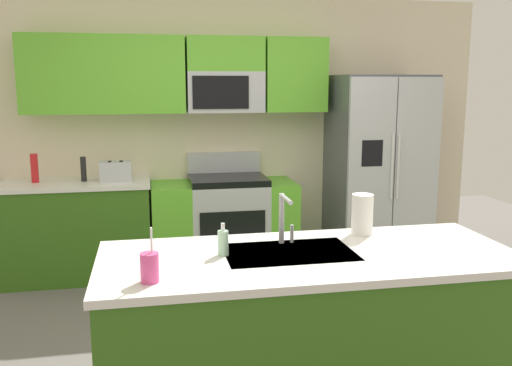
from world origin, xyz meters
TOP-DOWN VIEW (x-y plane):
  - ground_plane at (0.00, 0.00)m, footprint 9.00×9.00m
  - kitchen_wall_unit at (-0.14, 2.08)m, footprint 5.20×0.43m
  - back_counter at (-1.41, 1.80)m, footprint 1.32×0.63m
  - range_oven at (-0.06, 1.80)m, footprint 1.36×0.61m
  - refrigerator at (1.46, 1.73)m, footprint 0.90×0.76m
  - island_counter at (0.05, -0.67)m, footprint 2.18×0.89m
  - toaster at (-1.05, 1.75)m, footprint 0.28×0.16m
  - pepper_mill at (-1.33, 1.80)m, footprint 0.05×0.05m
  - bottle_red at (-1.75, 1.82)m, footprint 0.06×0.06m
  - sink_faucet at (-0.04, -0.48)m, footprint 0.08×0.21m
  - drink_cup_pink at (-0.77, -0.94)m, footprint 0.08×0.08m
  - soap_dispenser at (-0.39, -0.61)m, footprint 0.06×0.06m
  - paper_towel_roll at (0.46, -0.37)m, footprint 0.12×0.12m

SIDE VIEW (x-z plane):
  - ground_plane at x=0.00m, z-range 0.00..0.00m
  - range_oven at x=-0.06m, z-range -0.11..0.99m
  - back_counter at x=-1.41m, z-range 0.00..0.90m
  - island_counter at x=0.05m, z-range 0.00..0.90m
  - refrigerator at x=1.46m, z-range 0.00..1.85m
  - soap_dispenser at x=-0.39m, z-range 0.88..1.05m
  - drink_cup_pink at x=-0.77m, z-range 0.84..1.10m
  - toaster at x=-1.05m, z-range 0.90..1.08m
  - pepper_mill at x=-1.33m, z-range 0.90..1.12m
  - paper_towel_roll at x=0.46m, z-range 0.90..1.14m
  - bottle_red at x=-1.75m, z-range 0.90..1.16m
  - sink_faucet at x=-0.04m, z-range 0.93..1.21m
  - kitchen_wall_unit at x=-0.14m, z-range 0.17..2.77m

